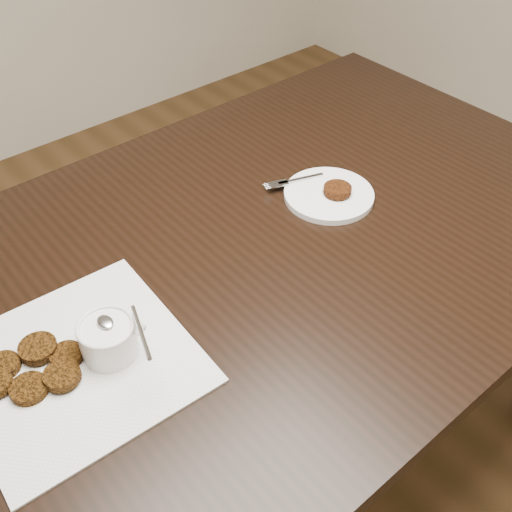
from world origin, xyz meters
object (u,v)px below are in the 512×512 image
at_px(table, 267,358).
at_px(sauce_ramekin, 105,325).
at_px(plate_with_patty, 329,192).
at_px(napkin, 78,363).

xyz_separation_m(table, sauce_ramekin, (-0.37, -0.05, 0.44)).
relative_size(table, sauce_ramekin, 11.90).
bearing_deg(sauce_ramekin, plate_with_patty, 7.25).
distance_m(table, plate_with_patty, 0.43).
distance_m(table, napkin, 0.57).
bearing_deg(plate_with_patty, table, -174.85).
height_order(table, sauce_ramekin, sauce_ramekin).
relative_size(sauce_ramekin, plate_with_patty, 0.67).
distance_m(table, sauce_ramekin, 0.58).
bearing_deg(napkin, table, 5.31).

